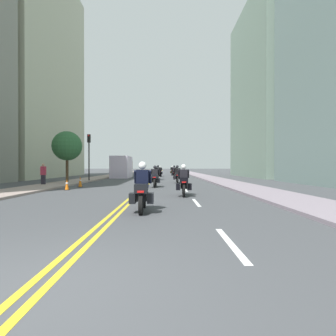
{
  "coord_description": "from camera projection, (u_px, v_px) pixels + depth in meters",
  "views": [
    {
      "loc": [
        1.59,
        -3.28,
        1.48
      ],
      "look_at": [
        1.79,
        25.87,
        1.32
      ],
      "focal_mm": 29.51,
      "sensor_mm": 36.0,
      "label": 1
    }
  ],
  "objects": [
    {
      "name": "motorcycle_7",
      "position": [
        172.0,
        171.0,
        46.46
      ],
      "size": [
        0.78,
        2.14,
        1.6
      ],
      "rotation": [
        0.0,
        0.0,
        0.04
      ],
      "color": "black",
      "rests_on": "ground"
    },
    {
      "name": "motorcycle_0",
      "position": [
        142.0,
        192.0,
        9.02
      ],
      "size": [
        0.77,
        2.11,
        1.64
      ],
      "rotation": [
        0.0,
        0.0,
        0.02
      ],
      "color": "black",
      "rests_on": "ground"
    },
    {
      "name": "street_tree_0",
      "position": [
        67.0,
        146.0,
        24.66
      ],
      "size": [
        2.62,
        2.62,
        4.64
      ],
      "color": "#4C3924",
      "rests_on": "ground"
    },
    {
      "name": "motorcycle_2",
      "position": [
        155.0,
        178.0,
        19.75
      ],
      "size": [
        0.77,
        2.12,
        1.56
      ],
      "rotation": [
        0.0,
        0.0,
        -0.02
      ],
      "color": "black",
      "rests_on": "ground"
    },
    {
      "name": "traffic_light_near",
      "position": [
        89.0,
        149.0,
        27.25
      ],
      "size": [
        0.28,
        0.38,
        4.66
      ],
      "color": "black",
      "rests_on": "ground"
    },
    {
      "name": "motorcycle_5",
      "position": [
        174.0,
        173.0,
        35.58
      ],
      "size": [
        0.76,
        2.1,
        1.64
      ],
      "rotation": [
        0.0,
        0.0,
        0.01
      ],
      "color": "black",
      "rests_on": "ground"
    },
    {
      "name": "centreline_yellow_outer",
      "position": [
        158.0,
        174.0,
        51.28
      ],
      "size": [
        0.12,
        132.0,
        0.01
      ],
      "primitive_type": "cube",
      "color": "yellow",
      "rests_on": "ground"
    },
    {
      "name": "motorcycle_1",
      "position": [
        184.0,
        183.0,
        13.83
      ],
      "size": [
        0.78,
        2.1,
        1.59
      ],
      "rotation": [
        0.0,
        0.0,
        -0.04
      ],
      "color": "black",
      "rests_on": "ground"
    },
    {
      "name": "traffic_cone_1",
      "position": [
        80.0,
        182.0,
        19.78
      ],
      "size": [
        0.33,
        0.33,
        0.78
      ],
      "color": "black",
      "rests_on": "ground"
    },
    {
      "name": "motorcycle_6",
      "position": [
        160.0,
        172.0,
        41.25
      ],
      "size": [
        0.78,
        2.16,
        1.58
      ],
      "rotation": [
        0.0,
        0.0,
        -0.05
      ],
      "color": "black",
      "rests_on": "ground"
    },
    {
      "name": "motorcycle_3",
      "position": [
        177.0,
        176.0,
        24.74
      ],
      "size": [
        0.76,
        2.07,
        1.6
      ],
      "rotation": [
        0.0,
        0.0,
        0.0
      ],
      "color": "black",
      "rests_on": "ground"
    },
    {
      "name": "lane_dashes_white",
      "position": [
        177.0,
        179.0,
        32.3
      ],
      "size": [
        0.14,
        56.4,
        0.01
      ],
      "color": "silver",
      "rests_on": "ground"
    },
    {
      "name": "ground_plane",
      "position": [
        158.0,
        174.0,
        51.28
      ],
      "size": [
        264.0,
        264.0,
        0.0
      ],
      "primitive_type": "plane",
      "color": "#414347"
    },
    {
      "name": "traffic_cone_0",
      "position": [
        67.0,
        185.0,
        17.27
      ],
      "size": [
        0.3,
        0.3,
        0.69
      ],
      "color": "black",
      "rests_on": "ground"
    },
    {
      "name": "motorcycle_4",
      "position": [
        158.0,
        174.0,
        30.65
      ],
      "size": [
        0.77,
        2.24,
        1.64
      ],
      "rotation": [
        0.0,
        0.0,
        0.03
      ],
      "color": "black",
      "rests_on": "ground"
    },
    {
      "name": "sidewalk_left",
      "position": [
        120.0,
        174.0,
        51.23
      ],
      "size": [
        2.74,
        144.0,
        0.12
      ],
      "primitive_type": "cube",
      "color": "gray",
      "rests_on": "ground"
    },
    {
      "name": "pedestrian_0",
      "position": [
        43.0,
        174.0,
        21.12
      ],
      "size": [
        0.39,
        0.27,
        1.72
      ],
      "rotation": [
        0.0,
        0.0,
        2.98
      ],
      "color": "#28242F",
      "rests_on": "ground"
    },
    {
      "name": "centreline_yellow_inner",
      "position": [
        157.0,
        174.0,
        51.28
      ],
      "size": [
        0.12,
        132.0,
        0.01
      ],
      "primitive_type": "cube",
      "color": "yellow",
      "rests_on": "ground"
    },
    {
      "name": "sidewalk_right",
      "position": [
        195.0,
        174.0,
        51.33
      ],
      "size": [
        2.74,
        144.0,
        0.12
      ],
      "primitive_type": "cube",
      "color": "gray",
      "rests_on": "ground"
    },
    {
      "name": "building_right_1",
      "position": [
        272.0,
        91.0,
        39.43
      ],
      "size": [
        7.94,
        17.2,
        24.46
      ],
      "color": "gray",
      "rests_on": "ground"
    },
    {
      "name": "building_left_1",
      "position": [
        32.0,
        72.0,
        38.2
      ],
      "size": [
        8.34,
        20.39,
        29.28
      ],
      "color": "#B9BD9F",
      "rests_on": "ground"
    },
    {
      "name": "parked_truck",
      "position": [
        122.0,
        168.0,
        36.7
      ],
      "size": [
        2.2,
        6.5,
        2.8
      ],
      "color": "beige",
      "rests_on": "ground"
    }
  ]
}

